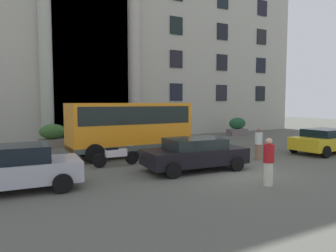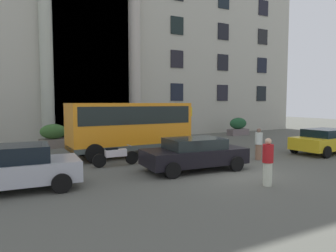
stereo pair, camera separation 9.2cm
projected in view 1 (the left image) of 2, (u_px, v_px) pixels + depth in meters
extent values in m
cube|color=#54554D|center=(231.00, 173.00, 12.39)|extent=(80.00, 64.00, 0.12)
cube|color=#ACAA9C|center=(104.00, 40.00, 27.15)|extent=(35.84, 9.00, 16.64)
cube|color=black|center=(92.00, 59.00, 22.36)|extent=(5.55, 0.12, 11.99)
cylinder|color=#A7AC9C|center=(46.00, 55.00, 20.59)|extent=(0.87, 0.87, 11.99)
cylinder|color=#ACA59A|center=(134.00, 61.00, 23.59)|extent=(0.87, 0.87, 11.99)
cube|color=black|center=(176.00, 92.00, 25.74)|extent=(1.18, 0.08, 1.45)
cube|color=black|center=(222.00, 93.00, 27.98)|extent=(1.18, 0.08, 1.45)
cube|color=black|center=(260.00, 94.00, 30.21)|extent=(1.18, 0.08, 1.45)
cube|color=black|center=(176.00, 59.00, 25.53)|extent=(1.18, 0.08, 1.45)
cube|color=black|center=(222.00, 63.00, 27.76)|extent=(1.18, 0.08, 1.45)
cube|color=black|center=(261.00, 65.00, 29.99)|extent=(1.18, 0.08, 1.45)
cube|color=black|center=(176.00, 26.00, 25.31)|extent=(1.18, 0.08, 1.45)
cube|color=black|center=(222.00, 32.00, 27.54)|extent=(1.18, 0.08, 1.45)
cube|color=black|center=(262.00, 37.00, 29.78)|extent=(1.18, 0.08, 1.45)
cube|color=black|center=(223.00, 0.00, 27.33)|extent=(1.18, 0.08, 1.45)
cube|color=black|center=(262.00, 8.00, 29.56)|extent=(1.18, 0.08, 1.45)
cube|color=orange|center=(130.00, 125.00, 16.05)|extent=(6.30, 2.40, 2.32)
cube|color=black|center=(129.00, 115.00, 16.01)|extent=(5.92, 2.42, 0.89)
cube|color=black|center=(179.00, 117.00, 17.51)|extent=(0.10, 1.90, 1.11)
cube|color=#444E4A|center=(130.00, 145.00, 16.13)|extent=(6.30, 2.44, 0.24)
cylinder|color=black|center=(157.00, 142.00, 18.19)|extent=(0.91, 0.30, 0.90)
cylinder|color=black|center=(176.00, 147.00, 16.22)|extent=(0.91, 0.30, 0.90)
cylinder|color=black|center=(83.00, 147.00, 16.06)|extent=(0.91, 0.30, 0.90)
cylinder|color=black|center=(95.00, 154.00, 14.10)|extent=(0.91, 0.30, 0.90)
cylinder|color=#929F1D|center=(188.00, 127.00, 19.78)|extent=(0.08, 0.08, 2.45)
cube|color=yellow|center=(189.00, 112.00, 19.68)|extent=(0.44, 0.03, 0.60)
cube|color=slate|center=(148.00, 137.00, 21.91)|extent=(1.57, 0.72, 0.62)
ellipsoid|color=#2A5B1F|center=(148.00, 126.00, 21.85)|extent=(1.51, 0.65, 1.01)
cube|color=#70655B|center=(53.00, 143.00, 18.82)|extent=(1.64, 0.96, 0.56)
ellipsoid|color=#355F2A|center=(53.00, 132.00, 18.76)|extent=(1.57, 0.86, 0.92)
cube|color=slate|center=(237.00, 132.00, 26.10)|extent=(1.78, 0.80, 0.53)
ellipsoid|color=#1E4C2B|center=(237.00, 123.00, 26.04)|extent=(1.71, 0.72, 0.97)
cube|color=slate|center=(100.00, 140.00, 20.62)|extent=(1.58, 0.83, 0.57)
ellipsoid|color=#2D562C|center=(99.00, 128.00, 20.56)|extent=(1.52, 0.75, 0.98)
cube|color=gold|center=(324.00, 142.00, 16.92)|extent=(4.08, 2.12, 0.66)
cube|color=black|center=(325.00, 133.00, 16.87)|extent=(2.25, 1.76, 0.42)
cylinder|color=black|center=(322.00, 144.00, 18.42)|extent=(0.63, 0.24, 0.62)
cylinder|color=black|center=(294.00, 147.00, 17.00)|extent=(0.63, 0.24, 0.62)
cylinder|color=black|center=(326.00, 152.00, 15.45)|extent=(0.63, 0.24, 0.62)
cube|color=black|center=(195.00, 156.00, 12.73)|extent=(4.35, 2.07, 0.63)
cube|color=black|center=(195.00, 143.00, 12.68)|extent=(2.38, 1.75, 0.44)
cylinder|color=black|center=(212.00, 156.00, 14.20)|extent=(0.63, 0.23, 0.62)
cylinder|color=black|center=(237.00, 164.00, 12.52)|extent=(0.63, 0.23, 0.62)
cylinder|color=black|center=(154.00, 161.00, 12.98)|extent=(0.63, 0.23, 0.62)
cylinder|color=black|center=(173.00, 170.00, 11.29)|extent=(0.63, 0.23, 0.62)
cube|color=#B0B2BC|center=(12.00, 172.00, 9.68)|extent=(4.23, 2.01, 0.66)
cube|color=black|center=(11.00, 154.00, 9.63)|extent=(2.31, 1.71, 0.53)
cylinder|color=black|center=(56.00, 171.00, 11.14)|extent=(0.63, 0.22, 0.62)
cylinder|color=black|center=(63.00, 183.00, 9.48)|extent=(0.63, 0.22, 0.62)
cylinder|color=black|center=(132.00, 158.00, 13.87)|extent=(0.60, 0.10, 0.60)
cylinder|color=black|center=(100.00, 161.00, 13.16)|extent=(0.60, 0.12, 0.60)
cube|color=white|center=(116.00, 153.00, 13.49)|extent=(0.96, 0.25, 0.32)
cube|color=black|center=(112.00, 149.00, 13.39)|extent=(0.52, 0.20, 0.12)
cylinder|color=#A5A5A8|center=(129.00, 145.00, 13.77)|extent=(0.03, 0.55, 0.03)
cylinder|color=black|center=(211.00, 151.00, 15.85)|extent=(0.61, 0.14, 0.60)
cylinder|color=black|center=(187.00, 153.00, 15.27)|extent=(0.61, 0.16, 0.60)
cube|color=#253B96|center=(199.00, 146.00, 15.54)|extent=(0.92, 0.30, 0.32)
cube|color=black|center=(196.00, 143.00, 15.45)|extent=(0.53, 0.23, 0.12)
cylinder|color=#A5A5A8|center=(210.00, 140.00, 15.76)|extent=(0.06, 0.55, 0.03)
cylinder|color=beige|center=(268.00, 174.00, 10.33)|extent=(0.30, 0.30, 0.80)
cylinder|color=red|center=(269.00, 153.00, 10.27)|extent=(0.36, 0.36, 0.62)
sphere|color=#DDAF8E|center=(269.00, 141.00, 10.24)|extent=(0.21, 0.21, 0.21)
cylinder|color=#8A624A|center=(258.00, 152.00, 15.02)|extent=(0.30, 0.30, 0.76)
cylinder|color=silver|center=(259.00, 138.00, 14.97)|extent=(0.36, 0.36, 0.59)
sphere|color=brown|center=(259.00, 130.00, 14.94)|extent=(0.20, 0.20, 0.20)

